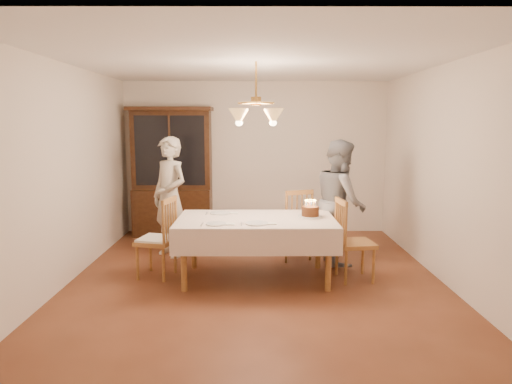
{
  "coord_description": "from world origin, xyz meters",
  "views": [
    {
      "loc": [
        -0.02,
        -5.4,
        1.9
      ],
      "look_at": [
        0.0,
        0.2,
        1.05
      ],
      "focal_mm": 32.0,
      "sensor_mm": 36.0,
      "label": 1
    }
  ],
  "objects_px": {
    "china_hutch": "(172,174)",
    "chair_far_side": "(294,228)",
    "dining_table": "(256,224)",
    "birthday_cake": "(310,212)",
    "elderly_woman": "(170,197)"
  },
  "relations": [
    {
      "from": "elderly_woman",
      "to": "dining_table",
      "type": "bearing_deg",
      "value": 2.36
    },
    {
      "from": "china_hutch",
      "to": "elderly_woman",
      "type": "xyz_separation_m",
      "value": [
        0.18,
        -1.25,
        -0.18
      ]
    },
    {
      "from": "china_hutch",
      "to": "chair_far_side",
      "type": "relative_size",
      "value": 2.16
    },
    {
      "from": "chair_far_side",
      "to": "elderly_woman",
      "type": "height_order",
      "value": "elderly_woman"
    },
    {
      "from": "chair_far_side",
      "to": "birthday_cake",
      "type": "bearing_deg",
      "value": -80.42
    },
    {
      "from": "dining_table",
      "to": "birthday_cake",
      "type": "xyz_separation_m",
      "value": [
        0.67,
        0.08,
        0.14
      ]
    },
    {
      "from": "elderly_woman",
      "to": "birthday_cake",
      "type": "relative_size",
      "value": 5.72
    },
    {
      "from": "dining_table",
      "to": "elderly_woman",
      "type": "xyz_separation_m",
      "value": [
        -1.22,
        1.0,
        0.17
      ]
    },
    {
      "from": "chair_far_side",
      "to": "elderly_woman",
      "type": "distance_m",
      "value": 1.81
    },
    {
      "from": "dining_table",
      "to": "chair_far_side",
      "type": "bearing_deg",
      "value": 57.83
    },
    {
      "from": "dining_table",
      "to": "chair_far_side",
      "type": "height_order",
      "value": "chair_far_side"
    },
    {
      "from": "china_hutch",
      "to": "chair_far_side",
      "type": "distance_m",
      "value": 2.47
    },
    {
      "from": "china_hutch",
      "to": "birthday_cake",
      "type": "relative_size",
      "value": 7.2
    },
    {
      "from": "elderly_woman",
      "to": "china_hutch",
      "type": "bearing_deg",
      "value": 139.98
    },
    {
      "from": "china_hutch",
      "to": "birthday_cake",
      "type": "xyz_separation_m",
      "value": [
        2.07,
        -2.17,
        -0.22
      ]
    }
  ]
}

